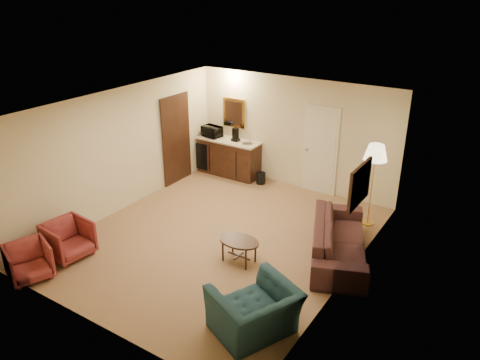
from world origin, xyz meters
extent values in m
plane|color=#97704D|center=(0.00, 0.00, 0.00)|extent=(6.00, 6.00, 0.00)
cube|color=beige|center=(0.00, 3.00, 1.30)|extent=(5.00, 0.02, 2.60)
cube|color=beige|center=(-2.50, 0.00, 1.30)|extent=(0.02, 6.00, 2.60)
cube|color=beige|center=(2.50, 0.00, 1.30)|extent=(0.02, 6.00, 2.60)
cube|color=white|center=(0.00, 0.00, 2.60)|extent=(5.00, 6.00, 0.02)
cube|color=beige|center=(0.70, 2.97, 1.02)|extent=(0.82, 0.06, 2.05)
cube|color=black|center=(-2.47, 1.70, 1.05)|extent=(0.06, 0.98, 2.10)
cube|color=gold|center=(-1.65, 2.97, 1.55)|extent=(0.62, 0.04, 0.72)
cube|color=black|center=(2.46, 0.40, 1.55)|extent=(0.06, 0.90, 0.70)
cube|color=#3C1F13|center=(-1.65, 2.72, 0.46)|extent=(1.64, 0.58, 0.92)
imported|color=black|center=(2.15, 0.60, 0.46)|extent=(1.51, 2.42, 0.91)
imported|color=#1B3D45|center=(1.90, -1.90, 0.48)|extent=(1.11, 1.30, 0.96)
imported|color=maroon|center=(-1.90, -2.00, 0.37)|extent=(0.74, 0.78, 0.74)
imported|color=maroon|center=(-1.90, -2.80, 0.34)|extent=(0.81, 0.83, 0.68)
cube|color=black|center=(0.75, -0.51, 0.22)|extent=(0.76, 0.52, 0.43)
cube|color=gold|center=(2.20, 2.07, 0.85)|extent=(0.59, 0.59, 1.71)
cylinder|color=black|center=(-0.66, 2.65, 0.14)|extent=(0.29, 0.29, 0.28)
imported|color=black|center=(-2.15, 2.71, 1.09)|extent=(0.52, 0.34, 0.33)
cylinder|color=black|center=(-1.46, 2.75, 1.08)|extent=(0.18, 0.18, 0.32)
camera|label=1|loc=(4.56, -6.40, 4.59)|focal=35.00mm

